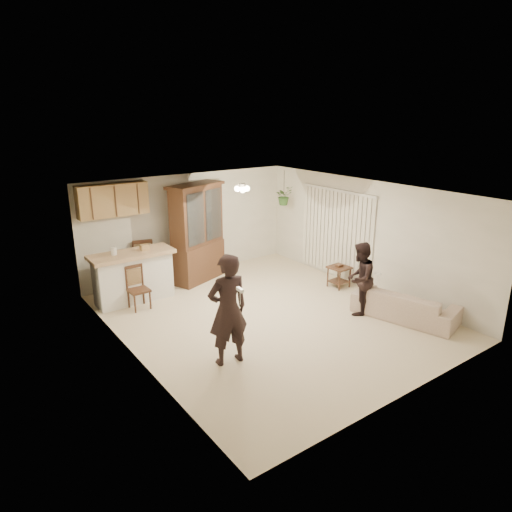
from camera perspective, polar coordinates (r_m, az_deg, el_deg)
floor at (r=9.20m, az=1.61°, el=-7.57°), size 6.50×6.50×0.00m
ceiling at (r=8.44m, az=1.75°, el=7.97°), size 5.50×6.50×0.02m
wall_back at (r=11.39m, az=-8.33°, el=3.91°), size 5.50×0.02×2.50m
wall_front at (r=6.64m, az=19.13°, el=-7.09°), size 5.50×0.02×2.50m
wall_left at (r=7.48m, az=-15.33°, el=-3.90°), size 0.02×6.50×2.50m
wall_right at (r=10.58m, az=13.60°, el=2.53°), size 0.02×6.50×2.50m
breakfast_bar at (r=10.10m, az=-15.05°, el=-2.76°), size 1.60×0.55×1.00m
bar_top at (r=9.93m, az=-15.30°, el=0.22°), size 1.75×0.70×0.08m
upper_cabinets at (r=10.33m, az=-17.48°, el=6.70°), size 1.50×0.34×0.70m
vertical_blinds at (r=11.17m, az=9.94°, el=2.76°), size 0.06×2.30×2.10m
ceiling_fixture at (r=9.53m, az=-1.73°, el=8.48°), size 0.36×0.36×0.20m
hanging_plant at (r=11.81m, az=3.50°, el=7.53°), size 0.43×0.37×0.48m
plant_cord at (r=11.76m, az=3.53°, el=9.09°), size 0.01×0.01×0.65m
sofa at (r=9.44m, az=18.15°, el=-5.38°), size 1.19×2.00×0.73m
adult at (r=7.27m, az=-3.54°, el=-6.93°), size 0.70×0.50×1.80m
child at (r=9.33m, az=12.81°, el=-3.16°), size 0.80×0.73×1.35m
china_hutch at (r=10.90m, az=-7.35°, el=2.79°), size 1.58×1.06×2.33m
side_table at (r=10.77m, az=10.32°, el=-2.53°), size 0.47×0.47×0.55m
chair_bar at (r=9.77m, az=-14.39°, el=-4.96°), size 0.41×0.41×0.91m
chair_hutch_left at (r=10.80m, az=-13.61°, el=-2.38°), size 0.60×0.60×1.10m
chair_hutch_right at (r=11.52m, az=-5.92°, el=-0.87°), size 0.59×0.59×0.99m
controller_adult at (r=6.70m, az=-2.01°, el=-4.23°), size 0.07×0.17×0.05m
controller_child at (r=9.16m, az=14.96°, el=-2.16°), size 0.09×0.13×0.04m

